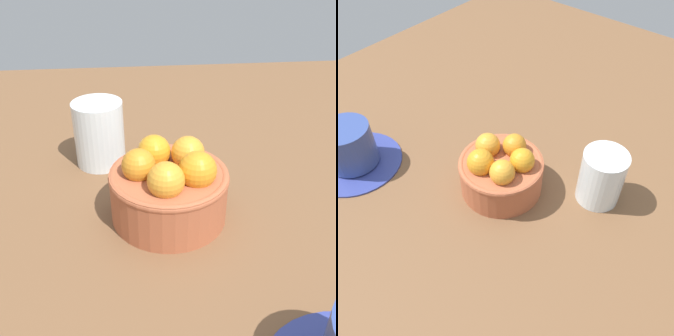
{
  "view_description": "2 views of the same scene",
  "coord_description": "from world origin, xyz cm",
  "views": [
    {
      "loc": [
        3.82,
        37.92,
        29.81
      ],
      "look_at": [
        0.15,
        0.61,
        6.86
      ],
      "focal_mm": 43.57,
      "sensor_mm": 36.0,
      "label": 1
    },
    {
      "loc": [
        -30.26,
        -26.06,
        46.11
      ],
      "look_at": [
        0.49,
        -0.58,
        4.49
      ],
      "focal_mm": 39.07,
      "sensor_mm": 36.0,
      "label": 2
    }
  ],
  "objects": [
    {
      "name": "coffee_cup",
      "position": [
        -12.2,
        23.41,
        3.39
      ],
      "size": [
        16.05,
        16.05,
        7.98
      ],
      "color": "#323D8B",
      "rests_on": "ground_plane"
    },
    {
      "name": "ground_plane",
      "position": [
        0.0,
        0.0,
        -1.93
      ],
      "size": [
        137.79,
        114.41,
        3.85
      ],
      "primitive_type": "cube",
      "color": "brown"
    },
    {
      "name": "terracotta_bowl",
      "position": [
        -0.04,
        0.03,
        4.06
      ],
      "size": [
        13.49,
        13.49,
        9.1
      ],
      "color": "#AD5938",
      "rests_on": "ground_plane"
    },
    {
      "name": "water_glass",
      "position": [
        8.33,
        -13.19,
        4.55
      ],
      "size": [
        6.87,
        6.87,
        9.1
      ],
      "primitive_type": "cylinder",
      "color": "silver",
      "rests_on": "ground_plane"
    }
  ]
}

